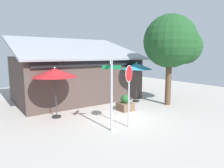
% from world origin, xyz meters
% --- Properties ---
extents(ground_plane, '(28.00, 28.00, 0.10)m').
position_xyz_m(ground_plane, '(0.00, 0.00, -0.05)').
color(ground_plane, '#ADA8A0').
extents(cafe_building, '(8.55, 5.69, 4.50)m').
position_xyz_m(cafe_building, '(-0.09, 5.59, 1.63)').
color(cafe_building, '#473833').
rests_on(cafe_building, ground).
extents(street_sign_post, '(0.62, 0.67, 3.00)m').
position_xyz_m(street_sign_post, '(-1.56, -0.97, 1.82)').
color(street_sign_post, '#A8AAB2').
rests_on(street_sign_post, ground).
extents(stop_sign, '(0.65, 0.35, 2.73)m').
position_xyz_m(stop_sign, '(-0.70, -1.04, 1.89)').
color(stop_sign, '#A8AAB2').
rests_on(stop_sign, ground).
extents(patio_umbrella_crimson_left, '(2.23, 2.23, 2.58)m').
position_xyz_m(patio_umbrella_crimson_left, '(-2.85, 2.11, 2.28)').
color(patio_umbrella_crimson_left, black).
rests_on(patio_umbrella_crimson_left, ground).
extents(patio_umbrella_teal_center, '(2.08, 2.08, 2.70)m').
position_xyz_m(patio_umbrella_teal_center, '(2.81, 2.40, 2.40)').
color(patio_umbrella_teal_center, black).
rests_on(patio_umbrella_teal_center, ground).
extents(shade_tree, '(3.62, 3.26, 5.62)m').
position_xyz_m(shade_tree, '(4.14, 0.55, 3.90)').
color(shade_tree, brown).
rests_on(shade_tree, ground).
extents(sidewalk_planter, '(0.80, 0.80, 0.93)m').
position_xyz_m(sidewalk_planter, '(0.85, 1.12, 0.37)').
color(sidewalk_planter, brown).
rests_on(sidewalk_planter, ground).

